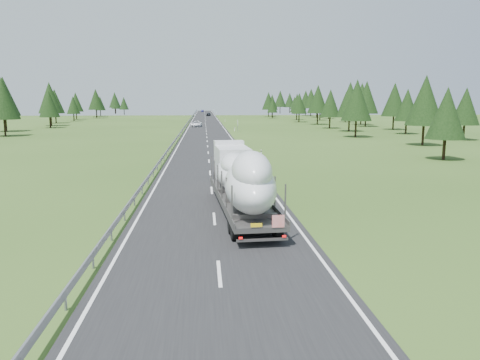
{
  "coord_description": "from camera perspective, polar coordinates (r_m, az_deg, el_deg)",
  "views": [
    {
      "loc": [
        -0.56,
        -27.28,
        7.02
      ],
      "look_at": [
        1.71,
        2.04,
        2.01
      ],
      "focal_mm": 35.0,
      "sensor_mm": 36.0,
      "label": 1
    }
  ],
  "objects": [
    {
      "name": "tree_line_right",
      "position": [
        132.15,
        13.24,
        9.38
      ],
      "size": [
        27.62,
        272.75,
        12.29
      ],
      "color": "black",
      "rests_on": "ground"
    },
    {
      "name": "distant_car_dark",
      "position": [
        216.21,
        -3.86,
        8.0
      ],
      "size": [
        2.22,
        4.63,
        1.53
      ],
      "primitive_type": "imported",
      "rotation": [
        0.0,
        0.0,
        -0.1
      ],
      "color": "black",
      "rests_on": "ground"
    },
    {
      "name": "boat_truck",
      "position": [
        30.16,
        -0.06,
        0.58
      ],
      "size": [
        3.64,
        19.69,
        4.42
      ],
      "color": "silver",
      "rests_on": "ground"
    },
    {
      "name": "tree_line_left",
      "position": [
        134.3,
        -23.59,
        8.86
      ],
      "size": [
        13.84,
        272.0,
        12.36
      ],
      "color": "black",
      "rests_on": "ground"
    },
    {
      "name": "ground",
      "position": [
        28.17,
        -3.15,
        -4.77
      ],
      "size": [
        400.0,
        400.0,
        0.0
      ],
      "primitive_type": "plane",
      "color": "#2E4918",
      "rests_on": "ground"
    },
    {
      "name": "road_surface",
      "position": [
        127.47,
        -4.18,
        6.5
      ],
      "size": [
        10.0,
        400.0,
        0.02
      ],
      "primitive_type": "cube",
      "color": "black",
      "rests_on": "ground"
    },
    {
      "name": "distant_car_blue",
      "position": [
        289.08,
        -4.6,
        8.39
      ],
      "size": [
        1.69,
        4.18,
        1.35
      ],
      "primitive_type": "imported",
      "rotation": [
        0.0,
        0.0,
        -0.06
      ],
      "color": "#1B1B4C",
      "rests_on": "ground"
    },
    {
      "name": "marker_posts",
      "position": [
        182.53,
        -2.22,
        7.64
      ],
      "size": [
        0.13,
        350.08,
        1.0
      ],
      "color": "silver",
      "rests_on": "ground"
    },
    {
      "name": "distant_van",
      "position": [
        127.86,
        -5.32,
        6.83
      ],
      "size": [
        3.02,
        5.73,
        1.54
      ],
      "primitive_type": "imported",
      "rotation": [
        0.0,
        0.0,
        -0.09
      ],
      "color": "white",
      "rests_on": "ground"
    },
    {
      "name": "guardrail",
      "position": [
        127.47,
        -6.59,
        6.73
      ],
      "size": [
        0.1,
        400.0,
        0.76
      ],
      "color": "slate",
      "rests_on": "ground"
    },
    {
      "name": "highway_sign",
      "position": [
        107.68,
        -0.28,
        6.9
      ],
      "size": [
        0.08,
        0.9,
        2.6
      ],
      "color": "slate",
      "rests_on": "ground"
    }
  ]
}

